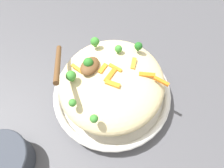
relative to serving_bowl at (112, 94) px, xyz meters
name	(u,v)px	position (x,y,z in m)	size (l,w,h in m)	color
ground_plane	(112,97)	(0.00, 0.00, -0.02)	(2.40, 2.40, 0.00)	#4C4C51
serving_bowl	(112,94)	(0.00, 0.00, 0.00)	(0.32, 0.32, 0.04)	white
pasta_mound	(112,83)	(0.00, 0.00, 0.06)	(0.28, 0.27, 0.09)	beige
carrot_piece_0	(113,84)	(0.03, 0.02, 0.11)	(0.03, 0.01, 0.01)	orange
carrot_piece_1	(161,81)	(-0.04, 0.11, 0.10)	(0.04, 0.01, 0.01)	orange
carrot_piece_2	(117,69)	(-0.02, 0.00, 0.11)	(0.03, 0.01, 0.01)	orange
carrot_piece_3	(112,76)	(0.01, 0.00, 0.11)	(0.04, 0.01, 0.01)	orange
carrot_piece_4	(77,68)	(0.03, -0.08, 0.10)	(0.04, 0.01, 0.01)	orange
carrot_piece_5	(133,64)	(-0.05, 0.03, 0.10)	(0.03, 0.01, 0.01)	orange
carrot_piece_6	(102,69)	(0.00, -0.02, 0.11)	(0.03, 0.01, 0.01)	orange
carrot_piece_7	(147,75)	(-0.04, 0.07, 0.10)	(0.04, 0.01, 0.01)	orange
broccoli_floret_0	(71,76)	(0.06, -0.07, 0.12)	(0.02, 0.02, 0.03)	#377928
broccoli_floret_1	(73,103)	(0.11, -0.03, 0.11)	(0.02, 0.02, 0.02)	#377928
broccoli_floret_2	(118,49)	(-0.07, -0.02, 0.11)	(0.02, 0.02, 0.02)	#377928
broccoli_floret_3	(94,119)	(0.12, 0.02, 0.11)	(0.02, 0.02, 0.02)	#377928
broccoli_floret_4	(88,63)	(0.01, -0.06, 0.12)	(0.02, 0.02, 0.03)	#296820
broccoli_floret_5	(95,42)	(-0.06, -0.08, 0.12)	(0.02, 0.02, 0.03)	#377928
broccoli_floret_6	(138,46)	(-0.10, 0.02, 0.11)	(0.02, 0.02, 0.03)	#205B1C
serving_spoon	(79,65)	(0.03, -0.07, 0.12)	(0.13, 0.12, 0.07)	brown
companion_bowl	(3,160)	(0.28, -0.13, 0.02)	(0.13, 0.13, 0.07)	#333842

